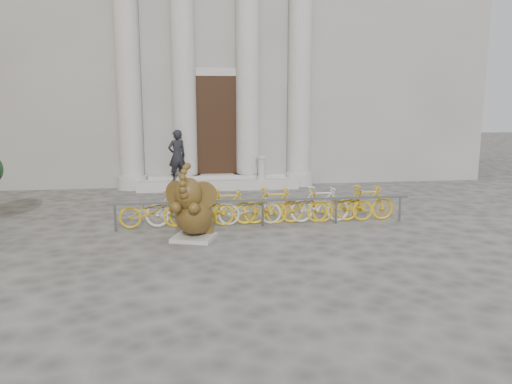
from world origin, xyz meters
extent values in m
plane|color=#474442|center=(0.00, 0.00, 0.00)|extent=(80.00, 80.00, 0.00)
cube|color=gray|center=(0.00, 15.00, 6.00)|extent=(22.00, 10.00, 12.00)
cube|color=black|center=(0.00, 9.92, 2.30)|extent=(2.40, 0.16, 4.00)
cylinder|color=#A8A59E|center=(-3.20, 9.80, 4.00)|extent=(0.90, 0.90, 8.00)
cylinder|color=#A8A59E|center=(-1.20, 9.80, 4.00)|extent=(0.90, 0.90, 8.00)
cylinder|color=#A8A59E|center=(1.20, 9.80, 4.00)|extent=(0.90, 0.90, 8.00)
cylinder|color=#A8A59E|center=(3.20, 9.80, 4.00)|extent=(0.90, 0.90, 8.00)
cube|color=#A8A59E|center=(0.00, 9.40, 0.18)|extent=(6.00, 1.20, 0.36)
cube|color=#A8A59E|center=(-1.03, 2.34, 0.05)|extent=(1.17, 1.11, 0.09)
ellipsoid|color=black|center=(-0.96, 2.54, 0.38)|extent=(1.00, 0.97, 0.60)
ellipsoid|color=black|center=(-1.02, 2.36, 0.64)|extent=(1.23, 1.37, 0.98)
cylinder|color=black|center=(-1.16, 2.74, 0.22)|extent=(0.36, 0.36, 0.25)
cylinder|color=black|center=(-0.68, 2.57, 0.22)|extent=(0.36, 0.36, 0.25)
cylinder|color=black|center=(-1.34, 2.07, 0.83)|extent=(0.40, 0.61, 0.38)
cylinder|color=black|center=(-0.95, 1.94, 0.83)|extent=(0.40, 0.61, 0.38)
ellipsoid|color=black|center=(-1.13, 2.04, 1.17)|extent=(0.80, 0.78, 0.75)
cylinder|color=black|center=(-1.40, 2.25, 1.13)|extent=(0.54, 0.42, 0.64)
cylinder|color=black|center=(-0.79, 2.04, 1.13)|extent=(0.64, 0.06, 0.64)
cone|color=beige|center=(-1.30, 1.90, 1.02)|extent=(0.08, 0.22, 0.10)
cone|color=beige|center=(-1.09, 1.82, 1.02)|extent=(0.18, 0.22, 0.10)
cube|color=slate|center=(0.81, 3.40, 0.70)|extent=(8.00, 0.06, 0.06)
cylinder|color=slate|center=(-2.99, 3.40, 0.35)|extent=(0.06, 0.06, 0.70)
cylinder|color=slate|center=(-1.19, 3.40, 0.35)|extent=(0.06, 0.06, 0.70)
cylinder|color=slate|center=(0.81, 3.40, 0.35)|extent=(0.06, 0.06, 0.70)
cylinder|color=slate|center=(2.81, 3.40, 0.35)|extent=(0.06, 0.06, 0.70)
cylinder|color=slate|center=(4.61, 3.40, 0.35)|extent=(0.06, 0.06, 0.70)
imported|color=gold|center=(-2.08, 3.65, 0.50)|extent=(1.70, 0.50, 1.00)
imported|color=beige|center=(-1.44, 3.65, 0.50)|extent=(1.66, 0.47, 1.00)
imported|color=gold|center=(-0.80, 3.65, 0.50)|extent=(1.70, 0.50, 1.00)
imported|color=gold|center=(-0.15, 3.65, 0.50)|extent=(1.66, 0.47, 1.00)
imported|color=beige|center=(0.49, 3.65, 0.50)|extent=(1.70, 0.50, 1.00)
imported|color=gold|center=(1.13, 3.65, 0.50)|extent=(1.66, 0.47, 1.00)
imported|color=gold|center=(1.77, 3.65, 0.50)|extent=(1.70, 0.50, 1.00)
imported|color=beige|center=(2.42, 3.65, 0.50)|extent=(1.66, 0.47, 1.00)
imported|color=gold|center=(3.06, 3.65, 0.50)|extent=(1.70, 0.50, 1.00)
imported|color=gold|center=(3.70, 3.65, 0.50)|extent=(1.66, 0.47, 1.00)
imported|color=black|center=(-1.50, 9.05, 1.31)|extent=(0.82, 0.70, 1.89)
cylinder|color=#A8A59E|center=(1.62, 9.10, 0.41)|extent=(0.36, 0.36, 0.11)
cylinder|color=#A8A59E|center=(1.62, 9.10, 0.77)|extent=(0.25, 0.25, 0.81)
cylinder|color=#A8A59E|center=(1.62, 9.10, 1.20)|extent=(0.36, 0.36, 0.09)
camera|label=1|loc=(-1.15, -9.29, 3.26)|focal=35.00mm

